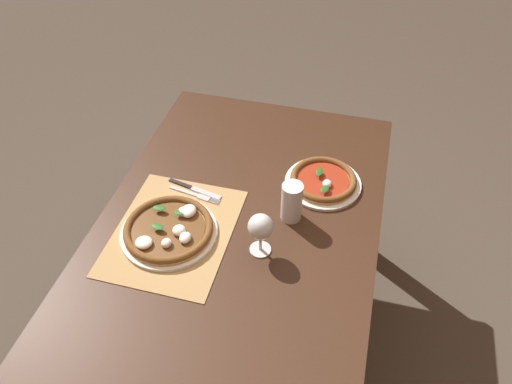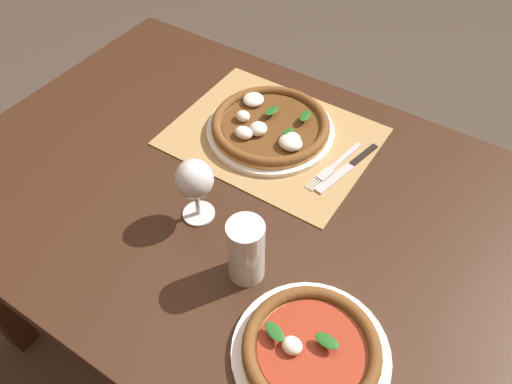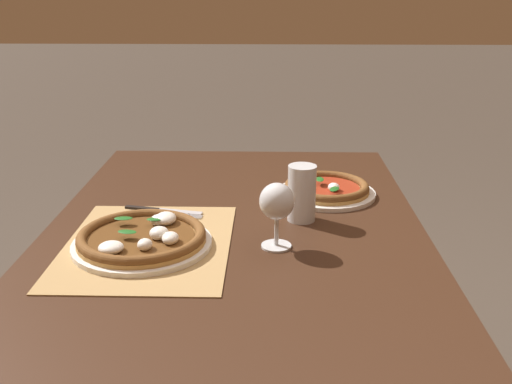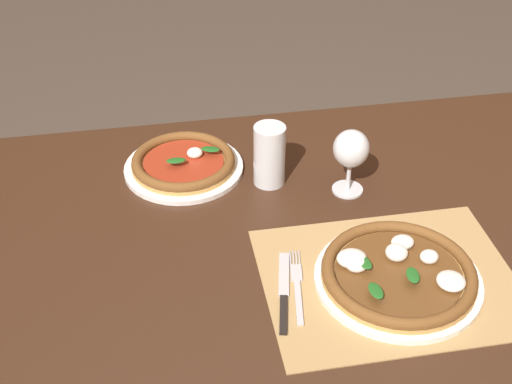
# 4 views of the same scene
# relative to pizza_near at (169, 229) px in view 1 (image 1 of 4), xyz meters

# --- Properties ---
(ground_plane) EXTENTS (24.00, 24.00, 0.00)m
(ground_plane) POSITION_rel_pizza_near_xyz_m (-0.10, 0.21, -0.76)
(ground_plane) COLOR #473D33
(dining_table) EXTENTS (1.45, 0.94, 0.74)m
(dining_table) POSITION_rel_pizza_near_xyz_m (-0.10, 0.21, -0.12)
(dining_table) COLOR #382114
(dining_table) RESTS_ON ground
(paper_placemat) EXTENTS (0.49, 0.38, 0.00)m
(paper_placemat) POSITION_rel_pizza_near_xyz_m (-0.01, 0.01, -0.02)
(paper_placemat) COLOR #A88451
(paper_placemat) RESTS_ON dining_table
(pizza_near) EXTENTS (0.32, 0.32, 0.05)m
(pizza_near) POSITION_rel_pizza_near_xyz_m (0.00, 0.00, 0.00)
(pizza_near) COLOR white
(pizza_near) RESTS_ON paper_placemat
(pizza_far) EXTENTS (0.28, 0.28, 0.05)m
(pizza_far) POSITION_rel_pizza_near_xyz_m (-0.37, 0.45, -0.00)
(pizza_far) COLOR white
(pizza_far) RESTS_ON dining_table
(wine_glass) EXTENTS (0.08, 0.08, 0.16)m
(wine_glass) POSITION_rel_pizza_near_xyz_m (-0.01, 0.31, 0.08)
(wine_glass) COLOR silver
(wine_glass) RESTS_ON dining_table
(pint_glass) EXTENTS (0.07, 0.07, 0.15)m
(pint_glass) POSITION_rel_pizza_near_xyz_m (-0.18, 0.37, 0.05)
(pint_glass) COLOR silver
(pint_glass) RESTS_ON dining_table
(fork) EXTENTS (0.05, 0.20, 0.00)m
(fork) POSITION_rel_pizza_near_xyz_m (-0.19, 0.02, -0.02)
(fork) COLOR #B7B7BC
(fork) RESTS_ON paper_placemat
(knife) EXTENTS (0.06, 0.21, 0.01)m
(knife) POSITION_rel_pizza_near_xyz_m (-0.22, 0.01, -0.02)
(knife) COLOR black
(knife) RESTS_ON paper_placemat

